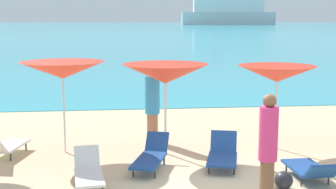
{
  "coord_description": "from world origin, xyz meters",
  "views": [
    {
      "loc": [
        -2.41,
        -8.26,
        3.13
      ],
      "look_at": [
        -1.09,
        3.66,
        1.2
      ],
      "focal_mm": 50.41,
      "sensor_mm": 36.0,
      "label": 1
    }
  ],
  "objects_px": {
    "lounge_chair_1": "(223,154)",
    "cruise_ship": "(228,11)",
    "umbrella_2": "(165,74)",
    "umbrella_1": "(63,70)",
    "beachgoer_0": "(268,144)",
    "beachgoer_2": "(152,103)",
    "lounge_chair_6": "(310,169)",
    "lounge_chair_2": "(151,156)",
    "lounge_chair_5": "(4,146)",
    "umbrella_3": "(277,74)",
    "beach_ball": "(284,180)",
    "lounge_chair_4": "(88,171)"
  },
  "relations": [
    {
      "from": "lounge_chair_1",
      "to": "umbrella_3",
      "type": "bearing_deg",
      "value": 54.45
    },
    {
      "from": "lounge_chair_1",
      "to": "lounge_chair_6",
      "type": "xyz_separation_m",
      "value": [
        1.48,
        -1.11,
        -0.03
      ]
    },
    {
      "from": "lounge_chair_6",
      "to": "umbrella_2",
      "type": "bearing_deg",
      "value": -41.62
    },
    {
      "from": "lounge_chair_6",
      "to": "beachgoer_0",
      "type": "height_order",
      "value": "beachgoer_0"
    },
    {
      "from": "umbrella_1",
      "to": "lounge_chair_6",
      "type": "xyz_separation_m",
      "value": [
        4.94,
        -2.61,
        -1.7
      ]
    },
    {
      "from": "lounge_chair_4",
      "to": "beach_ball",
      "type": "relative_size",
      "value": 4.28
    },
    {
      "from": "lounge_chair_6",
      "to": "beachgoer_2",
      "type": "distance_m",
      "value": 4.45
    },
    {
      "from": "lounge_chair_2",
      "to": "beachgoer_0",
      "type": "bearing_deg",
      "value": -29.12
    },
    {
      "from": "lounge_chair_1",
      "to": "cruise_ship",
      "type": "height_order",
      "value": "cruise_ship"
    },
    {
      "from": "lounge_chair_4",
      "to": "cruise_ship",
      "type": "xyz_separation_m",
      "value": [
        61.5,
        244.4,
        7.12
      ]
    },
    {
      "from": "umbrella_1",
      "to": "lounge_chair_6",
      "type": "height_order",
      "value": "umbrella_1"
    },
    {
      "from": "lounge_chair_1",
      "to": "beachgoer_0",
      "type": "bearing_deg",
      "value": -64.92
    },
    {
      "from": "umbrella_3",
      "to": "cruise_ship",
      "type": "relative_size",
      "value": 0.04
    },
    {
      "from": "lounge_chair_5",
      "to": "beachgoer_0",
      "type": "xyz_separation_m",
      "value": [
        5.12,
        -3.13,
        0.73
      ]
    },
    {
      "from": "beach_ball",
      "to": "lounge_chair_5",
      "type": "bearing_deg",
      "value": 154.81
    },
    {
      "from": "umbrella_2",
      "to": "cruise_ship",
      "type": "bearing_deg",
      "value": 76.15
    },
    {
      "from": "lounge_chair_1",
      "to": "beachgoer_0",
      "type": "xyz_separation_m",
      "value": [
        0.33,
        -1.95,
        0.73
      ]
    },
    {
      "from": "beachgoer_2",
      "to": "umbrella_1",
      "type": "bearing_deg",
      "value": -67.11
    },
    {
      "from": "umbrella_2",
      "to": "lounge_chair_1",
      "type": "distance_m",
      "value": 2.25
    },
    {
      "from": "umbrella_3",
      "to": "lounge_chair_5",
      "type": "distance_m",
      "value": 6.56
    },
    {
      "from": "cruise_ship",
      "to": "umbrella_1",
      "type": "bearing_deg",
      "value": -101.32
    },
    {
      "from": "lounge_chair_1",
      "to": "cruise_ship",
      "type": "xyz_separation_m",
      "value": [
        58.71,
        243.65,
        7.09
      ]
    },
    {
      "from": "beachgoer_0",
      "to": "umbrella_3",
      "type": "bearing_deg",
      "value": -16.77
    },
    {
      "from": "umbrella_3",
      "to": "beach_ball",
      "type": "distance_m",
      "value": 3.3
    },
    {
      "from": "lounge_chair_2",
      "to": "cruise_ship",
      "type": "xyz_separation_m",
      "value": [
        60.23,
        243.59,
        7.09
      ]
    },
    {
      "from": "umbrella_3",
      "to": "lounge_chair_6",
      "type": "bearing_deg",
      "value": -92.49
    },
    {
      "from": "beachgoer_0",
      "to": "beachgoer_2",
      "type": "relative_size",
      "value": 0.98
    },
    {
      "from": "umbrella_2",
      "to": "cruise_ship",
      "type": "relative_size",
      "value": 0.04
    },
    {
      "from": "lounge_chair_2",
      "to": "lounge_chair_4",
      "type": "xyz_separation_m",
      "value": [
        -1.26,
        -0.8,
        -0.03
      ]
    },
    {
      "from": "lounge_chair_1",
      "to": "cruise_ship",
      "type": "bearing_deg",
      "value": 91.77
    },
    {
      "from": "lounge_chair_1",
      "to": "cruise_ship",
      "type": "relative_size",
      "value": 0.03
    },
    {
      "from": "lounge_chair_5",
      "to": "beach_ball",
      "type": "height_order",
      "value": "lounge_chair_5"
    },
    {
      "from": "lounge_chair_5",
      "to": "beachgoer_2",
      "type": "distance_m",
      "value": 3.7
    },
    {
      "from": "lounge_chair_2",
      "to": "cruise_ship",
      "type": "relative_size",
      "value": 0.03
    },
    {
      "from": "lounge_chair_1",
      "to": "beachgoer_2",
      "type": "relative_size",
      "value": 0.75
    },
    {
      "from": "lounge_chair_1",
      "to": "lounge_chair_2",
      "type": "height_order",
      "value": "lounge_chair_1"
    },
    {
      "from": "umbrella_3",
      "to": "umbrella_1",
      "type": "bearing_deg",
      "value": 177.63
    },
    {
      "from": "umbrella_1",
      "to": "lounge_chair_5",
      "type": "height_order",
      "value": "umbrella_1"
    },
    {
      "from": "umbrella_1",
      "to": "beachgoer_0",
      "type": "relative_size",
      "value": 1.15
    },
    {
      "from": "umbrella_1",
      "to": "umbrella_3",
      "type": "distance_m",
      "value": 5.05
    },
    {
      "from": "umbrella_2",
      "to": "lounge_chair_6",
      "type": "bearing_deg",
      "value": -40.78
    },
    {
      "from": "beachgoer_0",
      "to": "cruise_ship",
      "type": "bearing_deg",
      "value": -8.98
    },
    {
      "from": "lounge_chair_5",
      "to": "beachgoer_2",
      "type": "xyz_separation_m",
      "value": [
        3.46,
        1.08,
        0.74
      ]
    },
    {
      "from": "umbrella_1",
      "to": "lounge_chair_5",
      "type": "xyz_separation_m",
      "value": [
        -1.32,
        -0.32,
        -1.68
      ]
    },
    {
      "from": "lounge_chair_6",
      "to": "umbrella_1",
      "type": "bearing_deg",
      "value": -28.66
    },
    {
      "from": "umbrella_1",
      "to": "lounge_chair_4",
      "type": "relative_size",
      "value": 1.49
    },
    {
      "from": "lounge_chair_2",
      "to": "umbrella_1",
      "type": "bearing_deg",
      "value": 161.23
    },
    {
      "from": "lounge_chair_4",
      "to": "lounge_chair_5",
      "type": "distance_m",
      "value": 2.77
    },
    {
      "from": "umbrella_1",
      "to": "cruise_ship",
      "type": "height_order",
      "value": "cruise_ship"
    },
    {
      "from": "beachgoer_0",
      "to": "cruise_ship",
      "type": "distance_m",
      "value": 252.52
    }
  ]
}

